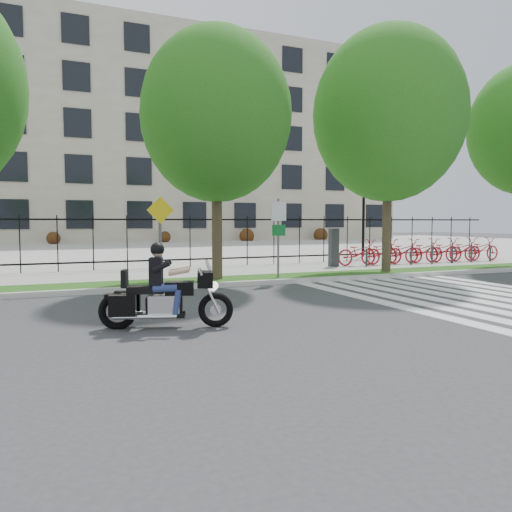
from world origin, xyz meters
name	(u,v)px	position (x,y,z in m)	size (l,w,h in m)	color
ground	(301,309)	(0.00, 0.00, 0.00)	(120.00, 120.00, 0.00)	#343436
curb	(236,284)	(0.00, 4.10, 0.07)	(60.00, 0.20, 0.15)	beige
grass_verge	(227,281)	(0.00, 4.95, 0.07)	(60.00, 1.50, 0.15)	#255314
sidewalk	(203,273)	(0.00, 7.45, 0.07)	(60.00, 3.50, 0.15)	#A4A19A
plaza	(129,249)	(0.00, 25.00, 0.05)	(80.00, 34.00, 0.10)	#A4A19A
crosswalk_stripes	(466,296)	(4.83, 0.00, 0.01)	(5.70, 8.00, 0.01)	silver
iron_fence	(190,241)	(0.00, 9.20, 1.15)	(30.00, 0.06, 2.00)	black
office_building	(98,144)	(0.00, 44.92, 9.97)	(60.00, 21.90, 20.15)	#A79986
lamp_post_right	(364,197)	(10.00, 12.00, 3.21)	(1.06, 0.70, 4.25)	black
street_tree_1	(216,115)	(-0.30, 4.95, 5.14)	(4.58, 4.58, 7.63)	#392B1F
street_tree_2	(389,115)	(6.07, 4.95, 5.68)	(5.32, 5.32, 8.60)	#392B1F
bike_share_station	(423,251)	(9.71, 7.20, 0.68)	(8.98, 0.89, 1.50)	#2D2D33
sign_pole_regulatory	(279,227)	(1.62, 4.58, 1.74)	(0.50, 0.09, 2.50)	#59595B
sign_pole_warning	(160,228)	(-2.13, 4.58, 1.74)	(0.78, 0.09, 2.49)	#59595B
motorcycle_rider	(166,294)	(-3.19, -0.79, 0.62)	(2.35, 1.12, 1.87)	black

